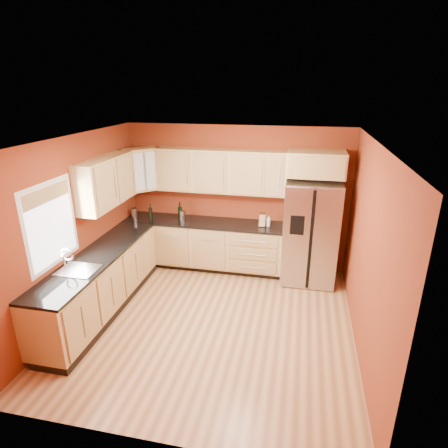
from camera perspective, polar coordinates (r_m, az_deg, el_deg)
The scene contains 23 objects.
floor at distance 5.63m, azimuth -1.99°, elevation -14.73°, with size 4.00×4.00×0.00m, color #956039.
ceiling at distance 4.64m, azimuth -2.39°, elevation 12.51°, with size 4.00×4.00×0.00m, color silver.
wall_back at distance 6.84m, azimuth 1.89°, elevation 3.95°, with size 4.00×0.04×2.60m, color maroon.
wall_front at distance 3.33m, azimuth -10.83°, elevation -15.61°, with size 4.00×0.04×2.60m, color maroon.
wall_left at distance 5.78m, azimuth -21.78°, elevation -0.67°, with size 0.04×4.00×2.60m, color maroon.
wall_right at distance 4.94m, azimuth 21.04°, elevation -4.15°, with size 0.04×4.00×2.60m, color maroon.
base_cabinets_back at distance 6.97m, azimuth -3.10°, elevation -3.27°, with size 2.90×0.60×0.88m, color tan.
base_cabinets_left at distance 5.98m, azimuth -18.27°, elevation -8.61°, with size 0.60×2.80×0.88m, color tan.
countertop_back at distance 6.79m, azimuth -3.19°, elevation 0.25°, with size 2.90×0.62×0.04m, color black.
countertop_left at distance 5.77m, azimuth -18.68°, elevation -4.62°, with size 0.62×2.80×0.04m, color black.
upper_cabinets_back at distance 6.60m, azimuth -0.48°, elevation 8.06°, with size 2.30×0.33×0.75m, color tan.
upper_cabinets_left at distance 6.14m, azimuth -17.50°, elevation 6.17°, with size 0.33×1.35×0.75m, color tan.
corner_upper_cabinet at distance 6.88m, azimuth -12.52°, elevation 8.11°, with size 0.62×0.33×0.75m, color tan.
over_fridge_cabinet at distance 6.27m, azimuth 13.85°, elevation 8.93°, with size 0.92×0.60×0.40m, color tan.
refrigerator at distance 6.52m, azimuth 13.01°, elevation -1.22°, with size 0.90×0.75×1.78m, color #B3B3B8.
window at distance 5.31m, azimuth -24.82°, elevation -0.07°, with size 0.03×0.90×1.00m, color white.
sink_faucet at distance 5.32m, azimuth -21.53°, elevation -5.14°, with size 0.50×0.42×0.30m, color silver, non-canonical shape.
canister_left at distance 7.13m, azimuth -13.52°, elevation 1.65°, with size 0.11×0.11×0.19m, color #B3B3B8.
canister_right at distance 6.84m, azimuth -6.37°, elevation 1.30°, with size 0.11×0.11×0.18m, color #B3B3B8.
wine_bottle_a at distance 6.84m, azimuth -6.73°, elevation 1.97°, with size 0.08×0.08×0.34m, color black, non-canonical shape.
wine_bottle_b at distance 6.98m, azimuth -11.15°, elevation 1.91°, with size 0.07×0.07×0.29m, color black, non-canonical shape.
knife_block at distance 6.55m, azimuth 5.91°, elevation 0.57°, with size 0.11×0.10×0.21m, color tan.
soap_dispenser at distance 6.55m, azimuth 6.78°, elevation 0.41°, with size 0.06×0.06×0.18m, color white.
Camera 1 is at (1.14, -4.46, 3.24)m, focal length 30.00 mm.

